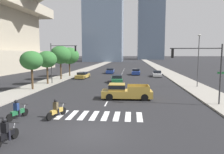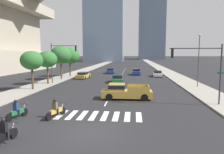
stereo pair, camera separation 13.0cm
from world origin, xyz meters
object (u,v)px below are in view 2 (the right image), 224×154
object	(u,v)px
motorcycle_trailing	(5,133)
street_tree_second	(47,59)
pickup_truck	(124,92)
street_tree_fourth	(70,56)
sedan_white_3	(158,74)
motorcycle_lead	(56,110)
motorcycle_third	(17,111)
sedan_blue_2	(137,72)
street_tree_nearest	(32,61)
traffic_signal_far	(61,56)
street_tree_third	(61,55)
street_lamp_east	(199,57)
sedan_gold_1	(83,75)
traffic_signal_near	(201,63)
sedan_green_0	(117,79)
sedan_blue_4	(111,71)

from	to	relation	value
motorcycle_trailing	street_tree_second	xyz separation A→B (m)	(-6.58, 21.51, 3.45)
pickup_truck	street_tree_fourth	xyz separation A→B (m)	(-12.62, 21.28, 3.66)
sedan_white_3	street_tree_second	xyz separation A→B (m)	(-18.83, -13.98, 3.47)
motorcycle_lead	motorcycle_third	xyz separation A→B (m)	(-2.85, -0.59, 0.00)
sedan_white_3	motorcycle_lead	bearing A→B (deg)	-15.07
motorcycle_lead	motorcycle_third	world-z (taller)	same
motorcycle_third	sedan_blue_2	bearing A→B (deg)	-1.48
motorcycle_third	street_tree_nearest	size ratio (longest dim) A/B	0.41
pickup_truck	street_tree_fourth	bearing A→B (deg)	-61.26
sedan_blue_2	traffic_signal_far	bearing A→B (deg)	-33.71
sedan_white_3	street_tree_third	bearing A→B (deg)	-62.77
pickup_truck	street_tree_nearest	distance (m)	13.73
motorcycle_lead	street_tree_nearest	distance (m)	14.27
street_lamp_east	street_tree_second	bearing A→B (deg)	178.29
motorcycle_third	sedan_white_3	xyz separation A→B (m)	(14.04, 31.22, -0.02)
motorcycle_lead	sedan_white_3	bearing A→B (deg)	-1.30
sedan_gold_1	street_tree_second	size ratio (longest dim) A/B	0.91
motorcycle_lead	street_tree_nearest	xyz separation A→B (m)	(-7.64, 11.55, 3.44)
motorcycle_lead	traffic_signal_near	bearing A→B (deg)	-48.62
motorcycle_trailing	sedan_blue_2	world-z (taller)	motorcycle_trailing
pickup_truck	sedan_blue_2	xyz separation A→B (m)	(1.71, 26.73, -0.18)
motorcycle_lead	pickup_truck	distance (m)	8.77
motorcycle_third	street_tree_fourth	world-z (taller)	street_tree_fourth
sedan_green_0	sedan_blue_2	size ratio (longest dim) A/B	1.01
pickup_truck	street_tree_nearest	bearing A→B (deg)	-20.92
sedan_blue_2	traffic_signal_near	distance (m)	29.56
sedan_white_3	street_tree_second	world-z (taller)	street_tree_second
street_tree_second	sedan_blue_2	bearing A→B (deg)	50.34
sedan_green_0	sedan_blue_2	distance (m)	14.12
motorcycle_lead	street_tree_third	xyz separation A→B (m)	(-7.64, 22.94, 4.11)
motorcycle_trailing	street_tree_nearest	xyz separation A→B (m)	(-6.58, 16.41, 3.43)
motorcycle_lead	sedan_gold_1	bearing A→B (deg)	27.90
pickup_truck	sedan_gold_1	bearing A→B (deg)	-65.66
motorcycle_third	pickup_truck	size ratio (longest dim) A/B	0.38
sedan_blue_2	street_tree_second	size ratio (longest dim) A/B	0.86
motorcycle_third	street_tree_nearest	distance (m)	13.50
pickup_truck	street_tree_second	size ratio (longest dim) A/B	1.05
traffic_signal_far	street_tree_nearest	distance (m)	6.21
street_tree_third	street_tree_fourth	xyz separation A→B (m)	(0.00, 5.54, -0.22)
sedan_gold_1	street_tree_nearest	size ratio (longest dim) A/B	0.93
sedan_blue_2	street_tree_nearest	bearing A→B (deg)	-29.38
sedan_gold_1	street_tree_fourth	world-z (taller)	street_tree_fourth
street_tree_nearest	motorcycle_trailing	bearing A→B (deg)	-68.14
sedan_white_3	traffic_signal_near	xyz separation A→B (m)	(1.07, -25.53, 3.52)
traffic_signal_far	street_tree_third	size ratio (longest dim) A/B	1.03
pickup_truck	street_tree_third	world-z (taller)	street_tree_third
sedan_white_3	street_lamp_east	distance (m)	15.72
sedan_blue_2	sedan_blue_4	world-z (taller)	sedan_blue_2
street_tree_third	motorcycle_trailing	bearing A→B (deg)	-76.68
pickup_truck	street_tree_third	bearing A→B (deg)	-53.20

